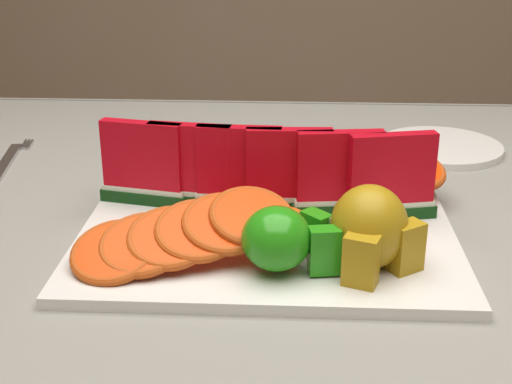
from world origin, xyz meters
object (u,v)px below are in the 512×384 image
apple_cluster (284,239)px  pear_cluster (371,230)px  fork (7,163)px  side_plate (440,147)px  platter (267,237)px

apple_cluster → pear_cluster: size_ratio=1.15×
fork → side_plate: bearing=8.5°
apple_cluster → side_plate: 0.46m
apple_cluster → fork: (-0.39, 0.31, -0.04)m
platter → fork: 0.44m
apple_cluster → side_plate: bearing=60.9°
apple_cluster → side_plate: apple_cluster is taller
apple_cluster → fork: 0.50m
side_plate → fork: side_plate is taller
pear_cluster → side_plate: (0.14, 0.39, -0.05)m
side_plate → fork: (-0.61, -0.09, -0.00)m
platter → pear_cluster: size_ratio=4.31×
apple_cluster → pear_cluster: (0.08, 0.01, 0.01)m
pear_cluster → side_plate: bearing=70.0°
pear_cluster → fork: (-0.47, 0.30, -0.05)m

